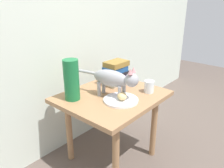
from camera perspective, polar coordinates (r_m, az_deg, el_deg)
ground_plane at (r=1.84m, az=-0.00°, el=-17.63°), size 6.00×6.00×0.00m
back_panel at (r=1.73m, az=-11.09°, el=19.00°), size 4.00×0.04×2.20m
side_table at (r=1.60m, az=-0.00°, el=-5.23°), size 0.69×0.59×0.52m
plate at (r=1.48m, az=2.25°, el=-4.05°), size 0.23×0.23×0.01m
bread_roll at (r=1.46m, az=2.54°, el=-3.06°), size 0.10×0.10×0.05m
cat at (r=1.48m, az=0.65°, el=1.26°), size 0.14×0.47×0.23m
book_stack at (r=1.73m, az=1.10°, el=2.80°), size 0.20×0.14×0.18m
green_vase at (r=1.48m, az=-10.18°, el=1.02°), size 0.10×0.10×0.27m
candle_jar at (r=1.62m, az=9.31°, el=-0.80°), size 0.07×0.07×0.08m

